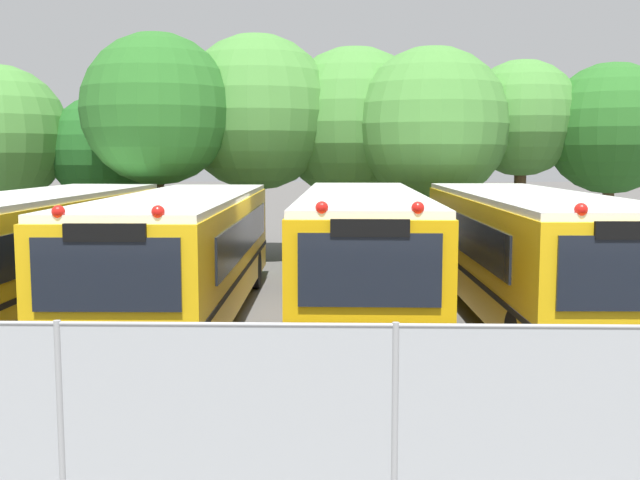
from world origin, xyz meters
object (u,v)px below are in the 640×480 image
(tree_7, at_px, (606,127))
(school_bus_0, at_px, (31,248))
(school_bus_2, at_px, (361,248))
(tree_4, at_px, (352,124))
(tree_1, at_px, (107,151))
(tree_2, at_px, (157,108))
(school_bus_3, at_px, (527,250))
(tree_3, at_px, (257,114))
(tree_6, at_px, (520,117))
(school_bus_1, at_px, (184,250))
(tree_5, at_px, (432,125))

(tree_7, bearing_deg, school_bus_0, -150.66)
(school_bus_0, xyz_separation_m, school_bus_2, (6.90, 0.04, 0.02))
(school_bus_2, distance_m, tree_4, 9.89)
(tree_1, xyz_separation_m, tree_4, (8.05, 0.27, 0.89))
(school_bus_2, xyz_separation_m, tree_4, (-0.05, 9.44, 2.94))
(school_bus_0, bearing_deg, tree_2, -97.77)
(tree_2, relative_size, tree_7, 1.12)
(school_bus_0, relative_size, tree_4, 1.71)
(school_bus_3, xyz_separation_m, tree_3, (-6.44, 8.72, 3.20))
(tree_4, distance_m, tree_6, 5.30)
(tree_1, height_order, tree_3, tree_3)
(school_bus_3, bearing_deg, tree_2, -38.23)
(tree_7, bearing_deg, tree_1, 176.43)
(tree_1, bearing_deg, school_bus_1, -64.93)
(school_bus_1, relative_size, tree_4, 1.59)
(school_bus_2, xyz_separation_m, tree_1, (-8.09, 9.18, 2.05))
(school_bus_2, relative_size, tree_7, 1.78)
(tree_5, bearing_deg, school_bus_2, -106.83)
(school_bus_1, xyz_separation_m, tree_4, (3.58, 9.83, 2.96))
(tree_2, relative_size, tree_4, 1.01)
(school_bus_2, bearing_deg, tree_5, -106.38)
(tree_3, height_order, tree_4, tree_3)
(school_bus_1, relative_size, tree_3, 1.53)
(school_bus_0, distance_m, tree_7, 17.03)
(tree_2, bearing_deg, tree_4, 24.47)
(school_bus_2, distance_m, school_bus_3, 3.38)
(school_bus_1, bearing_deg, tree_3, -94.42)
(tree_6, bearing_deg, school_bus_1, -134.78)
(tree_1, relative_size, tree_2, 0.77)
(school_bus_2, xyz_separation_m, school_bus_3, (3.37, -0.18, -0.00))
(school_bus_0, relative_size, tree_7, 1.90)
(school_bus_3, xyz_separation_m, tree_6, (1.79, 8.65, 3.09))
(tree_6, bearing_deg, school_bus_2, -121.37)
(school_bus_3, relative_size, tree_3, 1.54)
(tree_3, bearing_deg, school_bus_1, -93.57)
(tree_2, xyz_separation_m, tree_3, (2.77, 1.73, -0.08))
(tree_2, height_order, tree_3, tree_3)
(school_bus_3, height_order, tree_4, tree_4)
(tree_5, bearing_deg, school_bus_0, -139.61)
(tree_3, bearing_deg, school_bus_2, -70.24)
(tree_1, bearing_deg, tree_4, 1.89)
(tree_5, bearing_deg, tree_7, 3.66)
(school_bus_2, bearing_deg, tree_3, -69.79)
(school_bus_0, bearing_deg, tree_3, -112.99)
(school_bus_3, xyz_separation_m, tree_4, (-3.42, 9.62, 2.94))
(tree_2, xyz_separation_m, tree_6, (10.99, 1.66, -0.20))
(tree_2, relative_size, tree_3, 0.97)
(school_bus_3, distance_m, tree_5, 8.57)
(school_bus_1, relative_size, tree_1, 2.06)
(tree_4, height_order, tree_7, tree_4)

